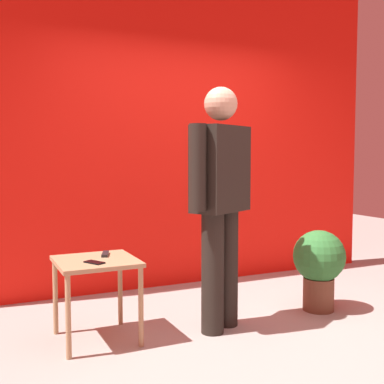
{
  "coord_description": "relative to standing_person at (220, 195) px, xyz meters",
  "views": [
    {
      "loc": [
        -1.96,
        -2.9,
        1.31
      ],
      "look_at": [
        -0.35,
        0.55,
        1.03
      ],
      "focal_mm": 45.42,
      "sensor_mm": 36.0,
      "label": 1
    }
  ],
  "objects": [
    {
      "name": "side_table",
      "position": [
        -0.9,
        0.17,
        -0.52
      ],
      "size": [
        0.55,
        0.55,
        0.58
      ],
      "color": "tan",
      "rests_on": "ground_plane"
    },
    {
      "name": "potted_plant",
      "position": [
        0.97,
        0.04,
        -0.61
      ],
      "size": [
        0.44,
        0.44,
        0.69
      ],
      "color": "brown",
      "rests_on": "ground_plane"
    },
    {
      "name": "cell_phone",
      "position": [
        -0.94,
        0.05,
        -0.43
      ],
      "size": [
        0.13,
        0.16,
        0.01
      ],
      "primitive_type": "cube",
      "rotation": [
        0.0,
        0.0,
        0.51
      ],
      "color": "black",
      "rests_on": "side_table"
    },
    {
      "name": "tv_remote",
      "position": [
        -0.81,
        0.28,
        -0.43
      ],
      "size": [
        0.1,
        0.18,
        0.02
      ],
      "primitive_type": "cube",
      "rotation": [
        0.0,
        0.0,
        -0.34
      ],
      "color": "black",
      "rests_on": "side_table"
    },
    {
      "name": "ground_plane",
      "position": [
        0.24,
        -0.28,
        -1.02
      ],
      "size": [
        12.0,
        12.0,
        0.0
      ],
      "primitive_type": "plane",
      "color": "#9E9991"
    },
    {
      "name": "back_wall_red",
      "position": [
        0.24,
        1.38,
        0.63
      ],
      "size": [
        4.63,
        0.12,
        3.29
      ],
      "primitive_type": "cube",
      "color": "red",
      "rests_on": "ground_plane"
    },
    {
      "name": "standing_person",
      "position": [
        0.0,
        0.0,
        0.0
      ],
      "size": [
        0.68,
        0.46,
        1.82
      ],
      "color": "black",
      "rests_on": "ground_plane"
    }
  ]
}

